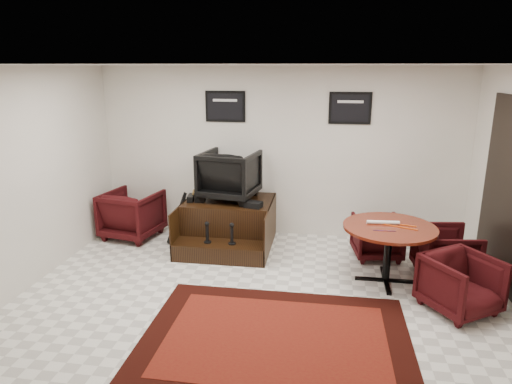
# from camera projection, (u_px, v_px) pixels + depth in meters

# --- Properties ---
(ground) EXTENTS (6.00, 6.00, 0.00)m
(ground) POSITION_uv_depth(u_px,v_px,m) (257.00, 305.00, 5.51)
(ground) COLOR white
(ground) RESTS_ON ground
(room_shell) EXTENTS (6.02, 5.02, 2.81)m
(room_shell) POSITION_uv_depth(u_px,v_px,m) (295.00, 159.00, 5.09)
(room_shell) COLOR white
(room_shell) RESTS_ON ground
(area_rug) EXTENTS (2.83, 2.12, 0.01)m
(area_rug) POSITION_uv_depth(u_px,v_px,m) (275.00, 339.00, 4.81)
(area_rug) COLOR black
(area_rug) RESTS_ON ground
(shine_podium) EXTENTS (1.40, 1.44, 0.72)m
(shine_podium) POSITION_uv_depth(u_px,v_px,m) (228.00, 224.00, 7.31)
(shine_podium) COLOR black
(shine_podium) RESTS_ON ground
(shine_chair) EXTENTS (0.96, 0.92, 0.86)m
(shine_chair) POSITION_uv_depth(u_px,v_px,m) (230.00, 173.00, 7.23)
(shine_chair) COLOR black
(shine_chair) RESTS_ON shine_podium
(shoes_pair) EXTENTS (0.24, 0.28, 0.10)m
(shoes_pair) POSITION_uv_depth(u_px,v_px,m) (195.00, 198.00, 7.22)
(shoes_pair) COLOR black
(shoes_pair) RESTS_ON shine_podium
(polish_kit) EXTENTS (0.29, 0.23, 0.09)m
(polish_kit) POSITION_uv_depth(u_px,v_px,m) (253.00, 205.00, 6.89)
(polish_kit) COLOR black
(polish_kit) RESTS_ON shine_podium
(umbrella_black) EXTENTS (0.34, 0.13, 0.91)m
(umbrella_black) POSITION_uv_depth(u_px,v_px,m) (177.00, 217.00, 7.27)
(umbrella_black) COLOR black
(umbrella_black) RESTS_ON ground
(umbrella_hooked) EXTENTS (0.32, 0.12, 0.86)m
(umbrella_hooked) POSITION_uv_depth(u_px,v_px,m) (179.00, 216.00, 7.41)
(umbrella_hooked) COLOR black
(umbrella_hooked) RESTS_ON ground
(armchair_side) EXTENTS (0.98, 0.94, 0.87)m
(armchair_side) POSITION_uv_depth(u_px,v_px,m) (132.00, 212.00, 7.61)
(armchair_side) COLOR black
(armchair_side) RESTS_ON ground
(meeting_table) EXTENTS (1.20, 1.20, 0.78)m
(meeting_table) POSITION_uv_depth(u_px,v_px,m) (389.00, 233.00, 5.93)
(meeting_table) COLOR #4E180B
(meeting_table) RESTS_ON ground
(table_chair_back) EXTENTS (0.76, 0.72, 0.69)m
(table_chair_back) POSITION_uv_depth(u_px,v_px,m) (377.00, 235.00, 6.82)
(table_chair_back) COLOR black
(table_chair_back) RESTS_ON ground
(table_chair_window) EXTENTS (0.77, 0.81, 0.75)m
(table_chair_window) POSITION_uv_depth(u_px,v_px,m) (446.00, 250.00, 6.19)
(table_chair_window) COLOR black
(table_chair_window) RESTS_ON ground
(table_chair_corner) EXTENTS (0.98, 0.97, 0.75)m
(table_chair_corner) POSITION_uv_depth(u_px,v_px,m) (461.00, 281.00, 5.29)
(table_chair_corner) COLOR black
(table_chair_corner) RESTS_ON ground
(paper_roll) EXTENTS (0.42, 0.08, 0.05)m
(paper_roll) POSITION_uv_depth(u_px,v_px,m) (383.00, 222.00, 5.97)
(paper_roll) COLOR silver
(paper_roll) RESTS_ON meeting_table
(table_clutter) EXTENTS (0.57, 0.34, 0.01)m
(table_clutter) POSITION_uv_depth(u_px,v_px,m) (397.00, 226.00, 5.88)
(table_clutter) COLOR #E34F0C
(table_clutter) RESTS_ON meeting_table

